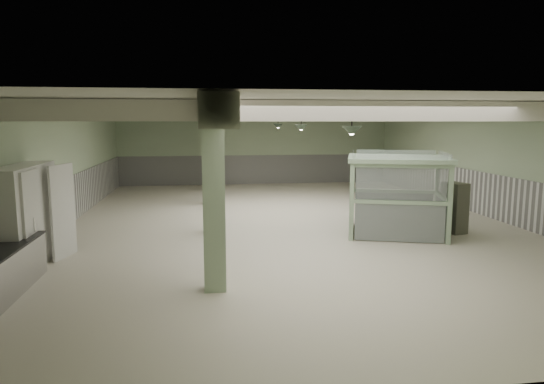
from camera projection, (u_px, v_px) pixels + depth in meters
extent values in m
plane|color=silver|center=(288.00, 223.00, 15.71)|extent=(20.00, 20.00, 0.00)
cube|color=white|center=(289.00, 110.00, 15.19)|extent=(14.00, 20.00, 0.02)
cube|color=#AAC19B|center=(256.00, 149.00, 25.25)|extent=(14.00, 0.02, 3.60)
cube|color=#AAC19B|center=(436.00, 248.00, 5.65)|extent=(14.00, 0.02, 3.60)
cube|color=#AAC19B|center=(58.00, 171.00, 14.49)|extent=(0.02, 20.00, 3.60)
cube|color=#AAC19B|center=(492.00, 165.00, 16.41)|extent=(0.02, 20.00, 3.60)
cube|color=silver|center=(61.00, 205.00, 14.64)|extent=(0.05, 19.90, 1.50)
cube|color=silver|center=(489.00, 195.00, 16.56)|extent=(0.05, 19.90, 1.50)
cube|color=silver|center=(256.00, 170.00, 25.38)|extent=(13.90, 0.05, 1.50)
cube|color=white|center=(209.00, 117.00, 14.88)|extent=(0.45, 19.90, 0.40)
cube|color=white|center=(369.00, 111.00, 7.87)|extent=(13.90, 0.35, 0.32)
cube|color=white|center=(329.00, 114.00, 10.32)|extent=(13.90, 0.35, 0.32)
cube|color=white|center=(305.00, 115.00, 12.77)|extent=(13.90, 0.35, 0.32)
cube|color=white|center=(289.00, 116.00, 15.21)|extent=(13.90, 0.35, 0.32)
cube|color=white|center=(277.00, 117.00, 17.66)|extent=(13.90, 0.35, 0.32)
cube|color=white|center=(268.00, 117.00, 20.11)|extent=(13.90, 0.35, 0.32)
cube|color=white|center=(261.00, 118.00, 22.56)|extent=(13.90, 0.35, 0.32)
cube|color=#9CB592|center=(214.00, 199.00, 9.23)|extent=(0.42, 0.42, 3.60)
cube|color=#9CB592|center=(210.00, 172.00, 14.13)|extent=(0.42, 0.42, 3.60)
cube|color=#9CB592|center=(208.00, 159.00, 19.03)|extent=(0.42, 0.42, 3.60)
cube|color=#9CB592|center=(208.00, 152.00, 22.94)|extent=(0.42, 0.42, 3.60)
cone|color=#334332|center=(352.00, 131.00, 10.44)|extent=(0.44, 0.44, 0.22)
cone|color=#334332|center=(301.00, 128.00, 15.83)|extent=(0.44, 0.44, 0.22)
cone|color=#334332|center=(278.00, 126.00, 20.73)|extent=(0.44, 0.44, 0.22)
cube|color=silver|center=(24.00, 215.00, 10.75)|extent=(0.66, 2.63, 2.41)
cube|color=silver|center=(32.00, 220.00, 10.21)|extent=(0.06, 0.99, 2.31)
cube|color=silver|center=(56.00, 209.00, 11.51)|extent=(0.32, 0.97, 2.31)
cube|color=silver|center=(34.00, 220.00, 10.21)|extent=(0.02, 0.05, 0.30)
cube|color=silver|center=(51.00, 209.00, 11.39)|extent=(0.02, 0.05, 0.30)
cube|color=#93B08D|center=(352.00, 202.00, 13.23)|extent=(0.15, 0.15, 2.14)
cube|color=#93B08D|center=(352.00, 191.00, 15.31)|extent=(0.15, 0.15, 2.14)
cube|color=#93B08D|center=(450.00, 205.00, 12.79)|extent=(0.15, 0.15, 2.14)
cube|color=#93B08D|center=(437.00, 193.00, 14.87)|extent=(0.15, 0.15, 2.14)
cube|color=#93B08D|center=(398.00, 159.00, 13.89)|extent=(3.41, 3.13, 0.12)
cube|color=white|center=(399.00, 223.00, 13.08)|extent=(2.27, 0.78, 1.05)
cube|color=silver|center=(401.00, 177.00, 12.91)|extent=(2.27, 0.78, 1.22)
cube|color=white|center=(393.00, 209.00, 15.17)|extent=(2.27, 0.78, 1.05)
cube|color=silver|center=(395.00, 170.00, 14.99)|extent=(2.27, 0.78, 1.22)
cube|color=white|center=(352.00, 214.00, 14.34)|extent=(0.65, 1.86, 1.05)
cube|color=silver|center=(353.00, 172.00, 14.16)|extent=(0.65, 1.86, 1.22)
cube|color=white|center=(442.00, 217.00, 13.91)|extent=(0.65, 1.86, 1.05)
cube|color=silver|center=(444.00, 174.00, 13.73)|extent=(0.65, 1.86, 1.22)
cube|color=#616252|center=(454.00, 208.00, 14.23)|extent=(0.64, 0.79, 1.48)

